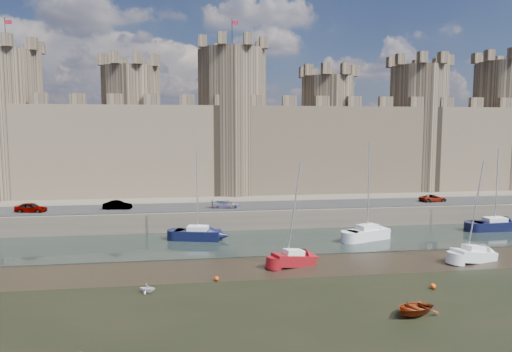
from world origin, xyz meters
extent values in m
plane|color=black|center=(0.00, 0.00, 0.00)|extent=(160.00, 160.00, 0.00)
cube|color=black|center=(0.00, 24.00, 0.04)|extent=(160.00, 12.00, 0.08)
cube|color=#4C443A|center=(0.00, 60.00, 1.25)|extent=(160.00, 60.00, 2.50)
cube|color=black|center=(0.00, 34.00, 2.55)|extent=(160.00, 7.00, 0.10)
cube|color=#42382B|center=(0.00, 48.00, 9.50)|extent=(100.00, 9.00, 14.00)
cylinder|color=#42382B|center=(-32.00, 48.00, 13.50)|extent=(10.00, 10.00, 22.00)
cylinder|color=black|center=(-32.00, 48.00, 27.00)|extent=(0.10, 0.10, 5.00)
cube|color=maroon|center=(-31.50, 48.00, 28.80)|extent=(1.00, 0.03, 0.60)
cylinder|color=#42382B|center=(-14.00, 48.00, 12.50)|extent=(9.00, 9.00, 20.00)
cylinder|color=#42382B|center=(2.00, 48.00, 14.00)|extent=(11.00, 11.00, 23.00)
cylinder|color=black|center=(2.00, 48.00, 28.00)|extent=(0.10, 0.10, 5.00)
cube|color=maroon|center=(2.50, 48.00, 29.80)|extent=(1.00, 0.03, 0.60)
cylinder|color=#42382B|center=(18.00, 48.00, 12.00)|extent=(9.00, 9.00, 19.00)
cylinder|color=#42382B|center=(34.00, 48.00, 13.00)|extent=(10.00, 10.00, 21.00)
cylinder|color=#42382B|center=(50.00, 48.00, 13.50)|extent=(10.00, 10.00, 22.00)
imported|color=gray|center=(-24.61, 32.94, 3.14)|extent=(3.98, 2.19, 1.28)
imported|color=gray|center=(-14.28, 33.63, 3.09)|extent=(3.72, 1.70, 1.18)
imported|color=gray|center=(-0.36, 32.66, 3.04)|extent=(3.82, 1.80, 1.08)
imported|color=gray|center=(29.37, 33.68, 3.04)|extent=(4.03, 2.19, 1.07)
cube|color=black|center=(-4.13, 25.79, 0.65)|extent=(5.53, 3.18, 1.14)
cube|color=silver|center=(-4.13, 25.79, 1.47)|extent=(2.58, 1.92, 0.52)
cylinder|color=silver|center=(-4.13, 25.79, 5.86)|extent=(0.14, 0.14, 9.30)
cube|color=silver|center=(15.38, 23.13, 0.69)|extent=(5.59, 3.67, 1.23)
cube|color=silver|center=(15.38, 23.13, 1.58)|extent=(2.66, 2.12, 0.56)
cylinder|color=silver|center=(15.38, 23.13, 6.32)|extent=(0.14, 0.14, 10.02)
cube|color=black|center=(33.38, 25.71, 0.64)|extent=(5.96, 2.46, 1.13)
cube|color=silver|center=(33.38, 25.71, 1.46)|extent=(2.66, 1.68, 0.51)
cylinder|color=silver|center=(33.38, 25.71, 5.81)|extent=(0.14, 0.14, 9.21)
cube|color=maroon|center=(4.68, 14.65, 0.53)|extent=(4.48, 2.92, 1.06)
cube|color=silver|center=(4.68, 14.65, 1.31)|extent=(2.13, 1.69, 0.48)
cylinder|color=silver|center=(4.68, 14.65, 5.42)|extent=(0.14, 0.14, 8.71)
cube|color=silver|center=(22.41, 13.58, 0.54)|extent=(4.89, 2.90, 1.08)
cube|color=silver|center=(22.41, 13.58, 1.32)|extent=(2.29, 1.73, 0.49)
cylinder|color=silver|center=(22.41, 13.58, 5.48)|extent=(0.14, 0.14, 8.81)
imported|color=white|center=(-8.35, 9.17, 0.37)|extent=(1.80, 1.71, 0.75)
imported|color=maroon|center=(10.34, 2.22, 0.37)|extent=(4.35, 4.02, 0.74)
sphere|color=red|center=(-2.79, 11.24, 0.21)|extent=(0.41, 0.41, 0.41)
sphere|color=#E4420A|center=(14.40, 6.81, 0.23)|extent=(0.45, 0.45, 0.45)
camera|label=1|loc=(-4.81, -26.46, 12.80)|focal=32.00mm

